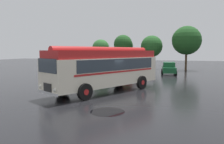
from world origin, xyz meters
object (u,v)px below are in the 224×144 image
object	(u,v)px
vintage_bus	(106,67)
car_mid_right	(148,68)
car_near_left	(112,67)
car_mid_left	(130,67)
car_far_right	(169,68)

from	to	relation	value
vintage_bus	car_mid_right	xyz separation A→B (m)	(0.91, 14.62, -1.05)
car_near_left	car_mid_right	distance (m)	5.20
vintage_bus	car_mid_left	world-z (taller)	vintage_bus
vintage_bus	car_near_left	size ratio (longest dim) A/B	2.34
car_near_left	car_mid_right	bearing A→B (deg)	3.00
car_mid_left	car_far_right	xyz separation A→B (m)	(5.51, -0.09, 0.00)
car_mid_left	car_mid_right	xyz separation A→B (m)	(2.68, -0.06, 0.00)
car_mid_right	car_far_right	size ratio (longest dim) A/B	1.00
vintage_bus	car_far_right	world-z (taller)	vintage_bus
car_near_left	car_far_right	bearing A→B (deg)	1.67
car_near_left	car_mid_right	size ratio (longest dim) A/B	0.98
car_near_left	car_far_right	world-z (taller)	same
car_mid_left	car_mid_right	world-z (taller)	same
vintage_bus	car_mid_left	bearing A→B (deg)	96.90
car_mid_right	car_far_right	world-z (taller)	same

